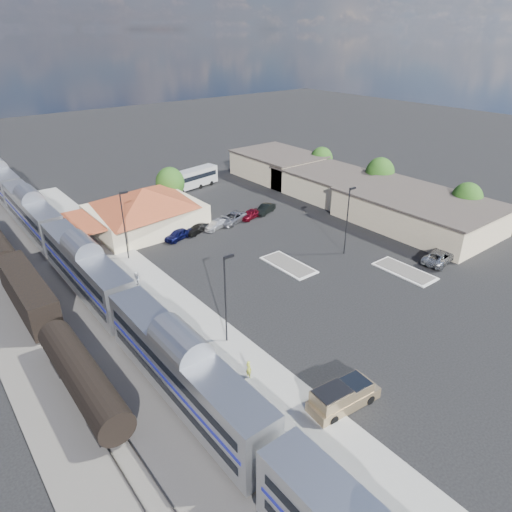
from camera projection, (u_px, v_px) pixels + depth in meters
ground at (274, 281)px, 53.44m from camera, size 280.00×280.00×0.00m
railbed at (71, 313)px, 47.40m from camera, size 16.00×100.00×0.12m
platform at (158, 293)px, 50.97m from camera, size 5.50×92.00×0.18m
passenger_train at (86, 271)px, 49.74m from camera, size 3.00×104.00×5.55m
freight_cars at (28, 294)px, 47.17m from camera, size 2.80×46.00×4.00m
station_depot at (144, 208)px, 66.39m from camera, size 18.35×12.24×6.20m
buildings_east at (345, 187)px, 77.99m from camera, size 14.40×51.40×4.80m
traffic_island_south at (289, 265)px, 57.02m from camera, size 3.30×7.50×0.21m
traffic_island_north at (404, 271)px, 55.53m from camera, size 3.30×7.50×0.21m
lamp_plat_s at (226, 293)px, 40.80m from camera, size 1.08×0.25×9.00m
lamp_plat_n at (124, 221)px, 56.27m from camera, size 1.08×0.25×9.00m
lamp_lot at (348, 216)px, 57.77m from camera, size 1.08×0.25×9.00m
tree_east_a at (467, 199)px, 67.74m from camera, size 4.56×4.56×6.42m
tree_east_b at (380, 173)px, 78.84m from camera, size 4.94×4.94×6.96m
tree_east_c at (321, 159)px, 88.89m from camera, size 4.41×4.41×6.21m
tree_depot at (170, 183)px, 74.41m from camera, size 4.71×4.71×6.63m
pickup_truck at (344, 396)px, 35.40m from camera, size 6.12×2.69×2.06m
suv at (440, 257)px, 57.49m from camera, size 6.12×3.49×1.61m
coach_bus at (192, 178)px, 83.69m from camera, size 11.22×4.29×3.52m
person_a at (249, 369)px, 38.17m from camera, size 0.46×0.64×1.65m
person_b at (136, 279)px, 51.70m from camera, size 0.94×1.05×1.80m
parked_car_a at (178, 234)px, 63.88m from camera, size 4.62×2.86×1.47m
parked_car_b at (197, 229)px, 65.88m from camera, size 4.38×2.82×1.36m
parked_car_c at (216, 224)px, 67.46m from camera, size 4.76×2.90×1.29m
parked_car_d at (233, 218)px, 69.40m from camera, size 5.90×4.10×1.50m
parked_car_e at (250, 214)px, 70.98m from camera, size 4.47×2.73×1.42m
parked_car_f at (265, 209)px, 72.96m from camera, size 4.64×2.96×1.44m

